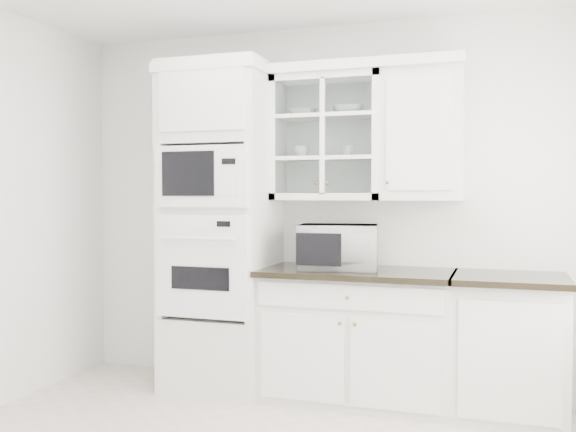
% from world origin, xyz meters
% --- Properties ---
extents(room_shell, '(4.00, 3.50, 2.70)m').
position_xyz_m(room_shell, '(0.00, 0.43, 1.78)').
color(room_shell, white).
rests_on(room_shell, ground).
extents(oven_column, '(0.76, 0.68, 2.40)m').
position_xyz_m(oven_column, '(-0.75, 1.42, 1.20)').
color(oven_column, white).
rests_on(oven_column, ground).
extents(base_cabinet_run, '(1.32, 0.67, 0.92)m').
position_xyz_m(base_cabinet_run, '(0.28, 1.45, 0.46)').
color(base_cabinet_run, white).
rests_on(base_cabinet_run, ground).
extents(extra_base_cabinet, '(0.72, 0.67, 0.92)m').
position_xyz_m(extra_base_cabinet, '(1.28, 1.45, 0.46)').
color(extra_base_cabinet, white).
rests_on(extra_base_cabinet, ground).
extents(upper_cabinet_glass, '(0.80, 0.33, 0.90)m').
position_xyz_m(upper_cabinet_glass, '(0.03, 1.58, 1.85)').
color(upper_cabinet_glass, white).
rests_on(upper_cabinet_glass, room_shell).
extents(upper_cabinet_solid, '(0.55, 0.33, 0.90)m').
position_xyz_m(upper_cabinet_solid, '(0.71, 1.58, 1.85)').
color(upper_cabinet_solid, white).
rests_on(upper_cabinet_solid, room_shell).
extents(crown_molding, '(2.14, 0.38, 0.07)m').
position_xyz_m(crown_molding, '(-0.07, 1.56, 2.33)').
color(crown_molding, white).
rests_on(crown_molding, room_shell).
extents(countertop_microwave, '(0.60, 0.53, 0.31)m').
position_xyz_m(countertop_microwave, '(0.15, 1.43, 1.08)').
color(countertop_microwave, white).
rests_on(countertop_microwave, base_cabinet_run).
extents(bowl_a, '(0.24, 0.24, 0.05)m').
position_xyz_m(bowl_a, '(-0.16, 1.57, 2.04)').
color(bowl_a, white).
rests_on(bowl_a, upper_cabinet_glass).
extents(bowl_b, '(0.25, 0.25, 0.07)m').
position_xyz_m(bowl_b, '(0.17, 1.60, 2.04)').
color(bowl_b, white).
rests_on(bowl_b, upper_cabinet_glass).
extents(cup_a, '(0.14, 0.14, 0.08)m').
position_xyz_m(cup_a, '(-0.17, 1.57, 1.75)').
color(cup_a, white).
rests_on(cup_a, upper_cabinet_glass).
extents(cup_b, '(0.09, 0.09, 0.08)m').
position_xyz_m(cup_b, '(0.18, 1.57, 1.75)').
color(cup_b, white).
rests_on(cup_b, upper_cabinet_glass).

